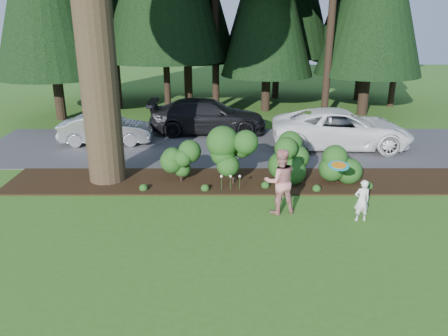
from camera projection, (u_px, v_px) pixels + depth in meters
name	position (u px, v px, depth m)	size (l,w,h in m)	color
ground	(243.00, 224.00, 12.20)	(80.00, 80.00, 0.00)	#385C1A
mulch_bed	(239.00, 181.00, 15.26)	(16.00, 2.50, 0.05)	black
driveway	(235.00, 146.00, 19.26)	(22.00, 6.00, 0.03)	#38383A
shrub_row	(262.00, 161.00, 14.89)	(6.53, 1.60, 1.61)	#1E4A16
lily_cluster	(231.00, 177.00, 14.30)	(0.69, 0.09, 0.57)	#1E4A16
car_silver_wagon	(106.00, 129.00, 19.42)	(1.41, 4.04, 1.33)	silver
car_white_suv	(341.00, 129.00, 18.84)	(2.74, 5.93, 1.65)	white
car_dark_suv	(208.00, 116.00, 21.15)	(2.30, 5.65, 1.64)	black
child	(362.00, 200.00, 12.21)	(0.45, 0.29, 1.23)	silver
adult	(280.00, 181.00, 12.61)	(0.95, 0.74, 1.96)	#A4151A
frisbee	(339.00, 166.00, 11.80)	(0.57, 0.56, 0.12)	teal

